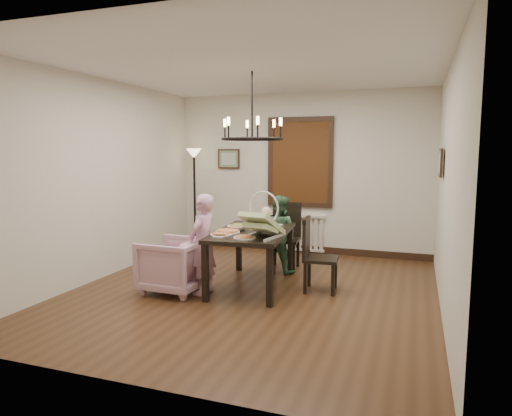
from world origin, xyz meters
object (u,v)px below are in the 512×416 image
Objects in this scene: elderly_woman at (203,253)px; drinking_glass at (254,225)px; dining_table at (252,237)px; seated_man at (279,240)px; chair_far at (284,236)px; baby_bouncer at (262,222)px; armchair at (174,265)px; chair_right at (321,254)px; floor_lamp at (195,200)px.

elderly_woman is 7.48× the size of drinking_glass.
dining_table is 1.78× the size of seated_man.
baby_bouncer is (0.13, -1.43, 0.44)m from chair_far.
seated_man is 1.34m from baby_bouncer.
chair_far is 1.87m from armchair.
baby_bouncer is at bearing 99.77° from elderly_woman.
seated_man reaches higher than drinking_glass.
elderly_woman reaches higher than seated_man.
seated_man is at bearing 42.14° from chair_right.
baby_bouncer is at bearing 114.93° from seated_man.
chair_far is 1.05m from drinking_glass.
dining_table is at bearing 99.31° from seated_man.
chair_far is 0.97× the size of elderly_woman.
seated_man is (-0.02, -0.18, -0.03)m from chair_far.
chair_far reaches higher than chair_right.
dining_table is 0.94× the size of floor_lamp.
elderly_woman is 0.58× the size of floor_lamp.
chair_right reaches higher than seated_man.
armchair is 1.16m from drinking_glass.
chair_far is 1.72× the size of baby_bouncer.
chair_far is 1.64m from elderly_woman.
drinking_glass reaches higher than dining_table.
baby_bouncer reaches higher than dining_table.
drinking_glass is 2.63m from floor_lamp.
dining_table is 0.16m from drinking_glass.
elderly_woman is at bearing 99.14° from armchair.
baby_bouncer reaches higher than chair_right.
elderly_woman is at bearing 83.13° from seated_man.
seated_man reaches higher than dining_table.
baby_bouncer reaches higher than armchair.
floor_lamp reaches higher than seated_man.
chair_far reaches higher than drinking_glass.
armchair is at bearing 105.32° from chair_right.
elderly_woman is 1.77× the size of baby_bouncer.
armchair is 0.80× the size of seated_man.
elderly_woman reaches higher than armchair.
elderly_woman is at bearing -135.01° from drinking_glass.
floor_lamp is at bearing 127.66° from dining_table.
chair_right reaches higher than drinking_glass.
drinking_glass is at bearing 130.57° from baby_bouncer.
armchair is at bearing -163.63° from baby_bouncer.
drinking_glass is (-0.13, -1.00, 0.31)m from chair_far.
chair_far is at bearing 75.56° from dining_table.
drinking_glass is at bearing 100.84° from seated_man.
floor_lamp is at bearing 134.27° from drinking_glass.
chair_right is at bearing 116.50° from elderly_woman.
elderly_woman is at bearing -116.99° from chair_far.
baby_bouncer reaches higher than seated_man.
elderly_woman is (0.39, 0.05, 0.18)m from armchair.
drinking_glass is at bearing 138.54° from elderly_woman.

